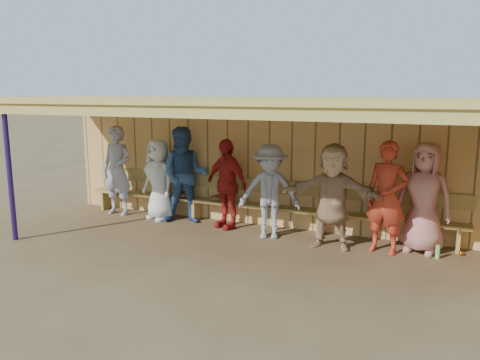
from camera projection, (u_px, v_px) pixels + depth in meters
name	position (u px, v px, depth m)	size (l,w,h in m)	color
ground	(232.00, 242.00, 8.16)	(90.00, 90.00, 0.00)	brown
player_a	(117.00, 170.00, 9.90)	(0.69, 0.46, 1.90)	#9A99A2
player_b	(159.00, 180.00, 9.54)	(0.81, 0.53, 1.66)	silver
player_c	(185.00, 175.00, 9.25)	(0.93, 0.73, 1.92)	#2E4E7F
player_d	(226.00, 184.00, 8.93)	(1.01, 0.42, 1.73)	#AA1D1B
player_e	(270.00, 191.00, 8.30)	(1.09, 0.63, 1.69)	gray
player_f	(332.00, 196.00, 7.76)	(1.64, 0.52, 1.77)	tan
player_g	(387.00, 197.00, 7.50)	(0.67, 0.44, 1.84)	#B0311C
player_h	(424.00, 198.00, 7.53)	(0.89, 0.58, 1.81)	#B56D65
dugout_structure	(268.00, 143.00, 8.32)	(8.80, 3.20, 2.50)	tan
bench	(256.00, 200.00, 9.07)	(7.60, 0.34, 0.93)	#AB8F49
dugout_equipment	(243.00, 202.00, 9.05)	(5.41, 0.62, 0.80)	#C45E17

